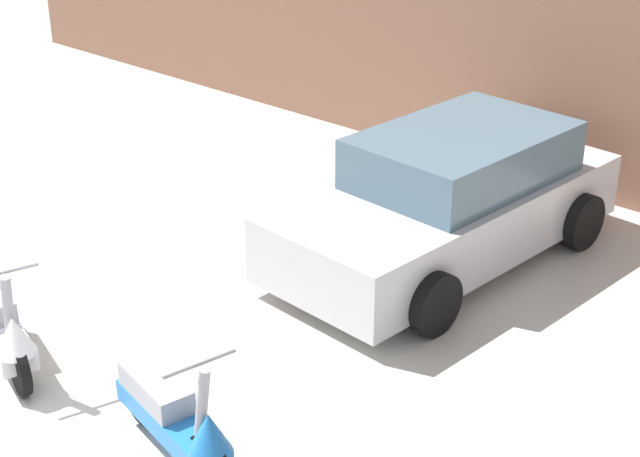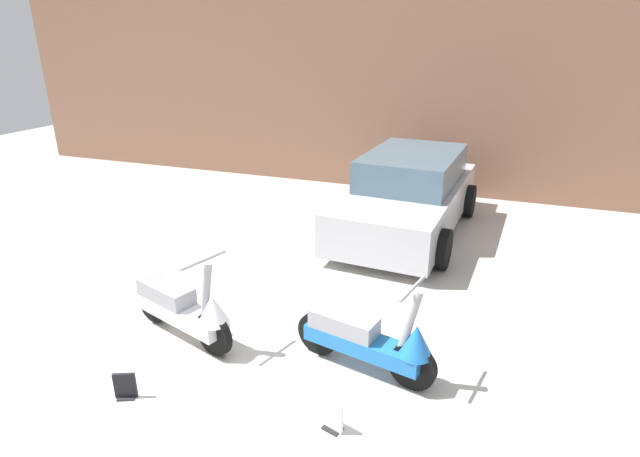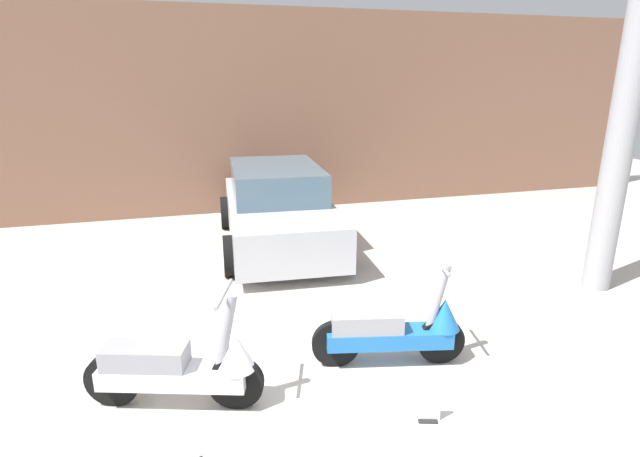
{
  "view_description": "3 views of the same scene",
  "coord_description": "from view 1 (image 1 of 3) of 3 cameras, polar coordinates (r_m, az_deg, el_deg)",
  "views": [
    {
      "loc": [
        5.22,
        -2.75,
        4.58
      ],
      "look_at": [
        0.2,
        3.0,
        0.92
      ],
      "focal_mm": 55.0,
      "sensor_mm": 36.0,
      "label": 1
    },
    {
      "loc": [
        1.68,
        -3.17,
        3.13
      ],
      "look_at": [
        -0.32,
        2.28,
        0.86
      ],
      "focal_mm": 28.0,
      "sensor_mm": 36.0,
      "label": 2
    },
    {
      "loc": [
        -1.17,
        -3.14,
        2.73
      ],
      "look_at": [
        0.51,
        2.83,
        0.83
      ],
      "focal_mm": 28.0,
      "sensor_mm": 36.0,
      "label": 3
    }
  ],
  "objects": [
    {
      "name": "car_rear_left",
      "position": [
        9.83,
        7.56,
        1.68
      ],
      "size": [
        2.08,
        3.97,
        1.31
      ],
      "rotation": [
        0.0,
        0.0,
        -1.64
      ],
      "color": "#B7B7BC",
      "rests_on": "ground_plane"
    },
    {
      "name": "wall_back",
      "position": [
        11.5,
        13.37,
        12.08
      ],
      "size": [
        19.6,
        0.12,
        4.04
      ],
      "primitive_type": "cube",
      "color": "#845B47",
      "rests_on": "ground_plane"
    },
    {
      "name": "scooter_front_right",
      "position": [
        7.14,
        -8.37,
        -10.81
      ],
      "size": [
        1.49,
        0.64,
        1.05
      ],
      "rotation": [
        0.0,
        0.0,
        -0.22
      ],
      "color": "black",
      "rests_on": "ground_plane"
    },
    {
      "name": "scooter_front_left",
      "position": [
        8.51,
        -18.08,
        -5.36
      ],
      "size": [
        1.49,
        0.74,
        1.08
      ],
      "rotation": [
        0.0,
        0.0,
        -0.31
      ],
      "color": "black",
      "rests_on": "ground_plane"
    }
  ]
}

